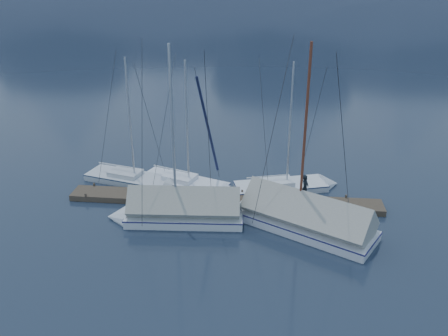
{
  "coord_description": "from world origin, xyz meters",
  "views": [
    {
      "loc": [
        2.55,
        -22.21,
        12.87
      ],
      "look_at": [
        0.0,
        2.0,
        2.2
      ],
      "focal_mm": 38.0,
      "sensor_mm": 36.0,
      "label": 1
    }
  ],
  "objects": [
    {
      "name": "sailboat_covered_far",
      "position": [
        -2.48,
        -0.27,
        0.5
      ],
      "size": [
        7.48,
        3.13,
        10.31
      ],
      "color": "silver",
      "rests_on": "ground"
    },
    {
      "name": "sailboat_open_mid",
      "position": [
        -1.95,
        3.68,
        0.15
      ],
      "size": [
        6.75,
        4.01,
        8.63
      ],
      "color": "white",
      "rests_on": "ground"
    },
    {
      "name": "sailboat_covered_near",
      "position": [
        4.02,
        -0.29,
        0.53
      ],
      "size": [
        8.37,
        6.11,
        10.65
      ],
      "color": "silver",
      "rests_on": "ground"
    },
    {
      "name": "mooring_posts",
      "position": [
        -0.5,
        2.0,
        0.35
      ],
      "size": [
        15.12,
        1.52,
        0.35
      ],
      "color": "#382D23",
      "rests_on": "ground"
    },
    {
      "name": "ground",
      "position": [
        0.0,
        0.0,
        0.0
      ],
      "size": [
        1000.0,
        1000.0,
        0.0
      ],
      "primitive_type": "plane",
      "color": "black",
      "rests_on": "ground"
    },
    {
      "name": "sailboat_open_left",
      "position": [
        -5.45,
        4.04,
        0.15
      ],
      "size": [
        6.79,
        3.43,
        8.65
      ],
      "color": "silver",
      "rests_on": "ground"
    },
    {
      "name": "dock",
      "position": [
        0.0,
        2.0,
        0.11
      ],
      "size": [
        18.0,
        1.5,
        0.54
      ],
      "color": "#382D23",
      "rests_on": "ground"
    },
    {
      "name": "person",
      "position": [
        4.58,
        2.16,
        1.13
      ],
      "size": [
        0.57,
        0.68,
        1.57
      ],
      "primitive_type": "imported",
      "rotation": [
        0.0,
        0.0,
        1.17
      ],
      "color": "black",
      "rests_on": "dock"
    },
    {
      "name": "sailboat_open_right",
      "position": [
        4.07,
        4.31,
        0.15
      ],
      "size": [
        6.73,
        3.62,
        8.58
      ],
      "color": "silver",
      "rests_on": "ground"
    }
  ]
}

